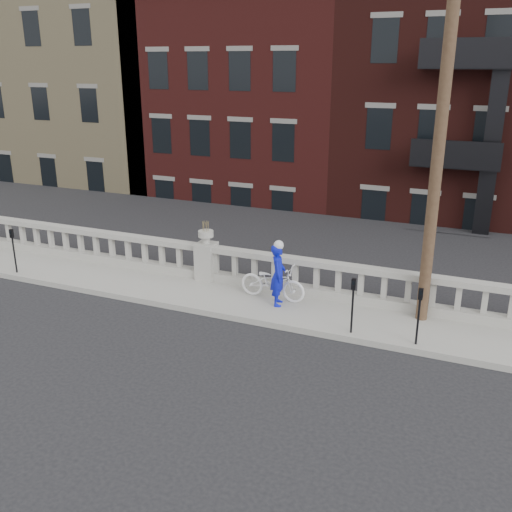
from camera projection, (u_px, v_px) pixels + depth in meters
The scene contains 11 objects.
ground at pixel (129, 340), 13.43m from camera, with size 120.00×120.00×0.00m, color black.
sidewalk at pixel (192, 292), 16.02m from camera, with size 32.00×2.20×0.15m, color #9A998F.
balustrade at pixel (207, 263), 16.66m from camera, with size 28.00×0.34×1.03m.
planter_pedestal at pixel (207, 257), 16.60m from camera, with size 0.55×0.55×1.76m.
lower_level at pixel (371, 128), 32.43m from camera, with size 80.00×44.00×20.80m.
utility_pole at pixel (443, 109), 12.57m from camera, with size 1.60×0.28×10.00m.
parking_meter_c at pixel (13, 246), 17.04m from camera, with size 0.10×0.09×1.36m.
parking_meter_d at pixel (353, 299), 13.21m from camera, with size 0.10×0.09×1.36m.
parking_meter_e at pixel (419, 310), 12.66m from camera, with size 0.10×0.09×1.36m.
bicycle at pixel (273, 282), 15.26m from camera, with size 0.64×1.84×0.97m, color white.
cyclist at pixel (278, 275), 14.79m from camera, with size 0.60×0.40×1.65m, color #0C15BA.
Camera 1 is at (7.46, -9.93, 6.24)m, focal length 40.00 mm.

